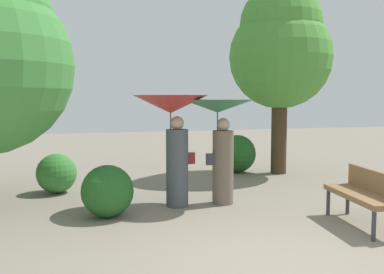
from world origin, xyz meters
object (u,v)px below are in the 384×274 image
(tree_near_right, at_px, (280,48))
(person_right, at_px, (219,127))
(person_left, at_px, (173,123))
(park_bench, at_px, (365,192))

(tree_near_right, bearing_deg, person_right, -134.47)
(person_left, xyz_separation_m, tree_near_right, (3.40, 2.56, 1.67))
(person_right, height_order, tree_near_right, tree_near_right)
(park_bench, bearing_deg, person_right, -131.71)
(person_left, relative_size, tree_near_right, 0.41)
(person_left, xyz_separation_m, park_bench, (2.46, -1.96, -0.97))
(park_bench, relative_size, tree_near_right, 0.33)
(person_left, xyz_separation_m, person_right, (0.85, -0.05, -0.09))
(park_bench, bearing_deg, person_left, -120.36)
(tree_near_right, bearing_deg, park_bench, -101.80)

